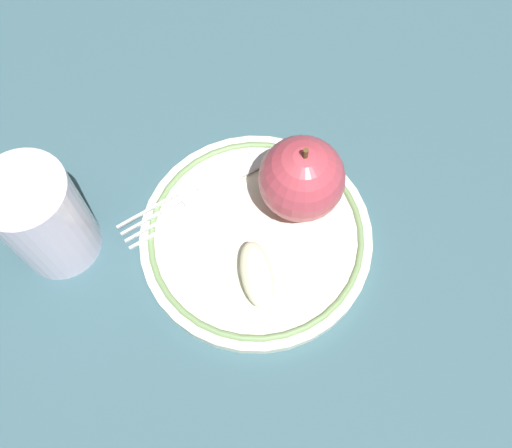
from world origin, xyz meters
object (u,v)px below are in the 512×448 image
(apple_red_whole, at_px, (302,179))
(apple_slice_front, at_px, (257,274))
(fork, at_px, (214,187))
(plate, at_px, (256,236))
(drinking_glass, at_px, (43,219))

(apple_red_whole, height_order, apple_slice_front, apple_red_whole)
(apple_slice_front, relative_size, fork, 0.36)
(plate, xyz_separation_m, apple_slice_front, (-0.04, -0.02, 0.02))
(apple_slice_front, distance_m, fork, 0.10)
(apple_red_whole, xyz_separation_m, apple_slice_front, (-0.09, -0.00, -0.03))
(plate, distance_m, apple_red_whole, 0.07)
(apple_red_whole, xyz_separation_m, fork, (-0.03, 0.07, -0.04))
(plate, xyz_separation_m, apple_red_whole, (0.05, -0.02, 0.04))
(apple_slice_front, height_order, fork, apple_slice_front)
(apple_red_whole, height_order, drinking_glass, drinking_glass)
(plate, relative_size, apple_red_whole, 2.47)
(plate, distance_m, drinking_glass, 0.18)
(apple_slice_front, relative_size, drinking_glass, 0.57)
(apple_red_whole, distance_m, apple_slice_front, 0.09)
(apple_slice_front, bearing_deg, drinking_glass, -113.06)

